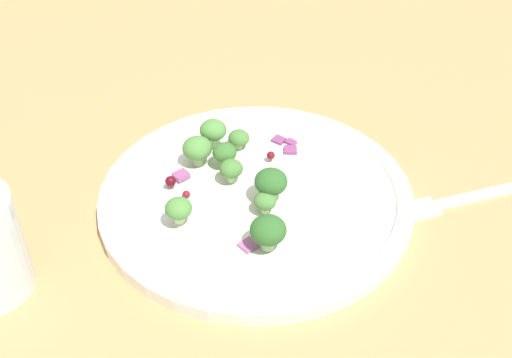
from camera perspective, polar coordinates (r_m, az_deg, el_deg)
ground_plane at (r=58.73cm, az=2.30°, el=-3.81°), size 180.00×180.00×2.00cm
plate at (r=58.67cm, az=0.00°, el=-1.39°), size 28.32×28.32×1.70cm
dressing_pool at (r=58.38cm, az=0.00°, el=-1.07°), size 16.43×16.43×0.20cm
broccoli_floret_0 at (r=58.15cm, az=-2.19°, el=0.88°), size 2.11×2.11×2.14cm
broccoli_floret_1 at (r=62.69cm, az=-1.52°, el=3.58°), size 2.05×2.05×2.07cm
broccoli_floret_2 at (r=59.91cm, az=-2.78°, el=2.30°), size 2.26×2.26×2.29cm
broccoli_floret_3 at (r=51.40cm, az=1.08°, el=-4.58°), size 2.95×2.95×2.98cm
broccoli_floret_4 at (r=54.20cm, az=-6.82°, el=-2.63°), size 2.29×2.29×2.32cm
broccoli_floret_5 at (r=60.36cm, az=-5.19°, el=2.66°), size 2.78×2.78×2.81cm
broccoli_floret_6 at (r=55.73cm, az=1.32°, el=-0.30°), size 2.89×2.89×2.92cm
broccoli_floret_7 at (r=62.51cm, az=-3.79°, el=4.26°), size 2.61×2.61×2.64cm
broccoli_floret_8 at (r=55.07cm, az=0.92°, el=-2.07°), size 1.96×1.96×1.99cm
cranberry_0 at (r=57.78cm, az=-6.15°, el=-1.36°), size 0.71×0.71×0.71cm
cranberry_1 at (r=58.52cm, az=-7.52°, el=-0.21°), size 0.99×0.99×0.99cm
cranberry_2 at (r=61.13cm, az=1.31°, el=2.09°), size 0.78×0.78×0.78cm
onion_bit_0 at (r=62.87cm, az=3.04°, el=2.56°), size 1.69×1.68×0.38cm
onion_bit_1 at (r=64.20cm, az=2.02°, el=3.45°), size 1.33×1.41×0.33cm
onion_bit_2 at (r=52.98cm, az=-0.67°, el=-5.89°), size 1.36×1.30×0.43cm
onion_bit_3 at (r=63.97cm, az=3.09°, el=3.23°), size 0.94×1.09×0.34cm
onion_bit_4 at (r=59.71cm, az=-6.61°, el=0.32°), size 1.36×1.23×0.46cm
fork at (r=63.05cm, az=19.02°, el=-1.32°), size 17.76×9.11×0.50cm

